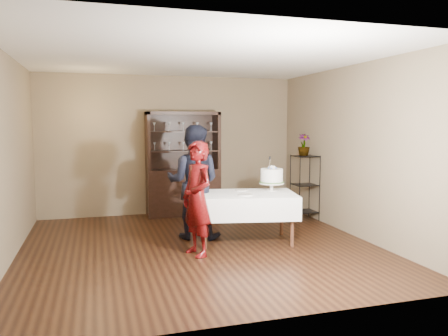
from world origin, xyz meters
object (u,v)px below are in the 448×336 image
at_px(man, 193,182).
at_px(cake, 272,177).
at_px(plant_etagere, 305,185).
at_px(woman, 197,199).
at_px(potted_plant, 304,145).
at_px(china_hutch, 183,181).
at_px(cake_table, 245,205).

xyz_separation_m(man, cake, (1.17, -0.32, 0.08)).
height_order(plant_etagere, woman, woman).
bearing_deg(potted_plant, man, -162.52).
relative_size(plant_etagere, cake, 2.23).
xyz_separation_m(plant_etagere, man, (-2.26, -0.68, 0.23)).
bearing_deg(china_hutch, cake, -64.15).
distance_m(woman, man, 0.92).
height_order(china_hutch, man, china_hutch).
bearing_deg(plant_etagere, cake_table, -143.82).
height_order(china_hutch, cake_table, china_hutch).
height_order(woman, cake, woman).
relative_size(china_hutch, potted_plant, 5.01).
xyz_separation_m(plant_etagere, woman, (-2.40, -1.58, 0.13)).
relative_size(man, cake, 3.28).
relative_size(plant_etagere, man, 0.68).
xyz_separation_m(cake_table, cake, (0.48, 0.13, 0.39)).
relative_size(woman, potted_plant, 3.89).
relative_size(woman, cake, 2.89).
height_order(plant_etagere, potted_plant, potted_plant).
xyz_separation_m(china_hutch, cake_table, (0.52, -2.19, -0.10)).
bearing_deg(cake_table, potted_plant, 37.06).
distance_m(cake_table, woman, 0.98).
bearing_deg(potted_plant, cake_table, -142.94).
distance_m(plant_etagere, woman, 2.88).
bearing_deg(cake, china_hutch, 115.85).
distance_m(cake_table, potted_plant, 2.09).
bearing_deg(plant_etagere, cake, -137.13).
xyz_separation_m(woman, cake, (1.32, 0.58, 0.18)).
bearing_deg(woman, cake, 94.27).
height_order(plant_etagere, man, man).
height_order(china_hutch, cake, china_hutch).
relative_size(cake_table, woman, 1.05).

